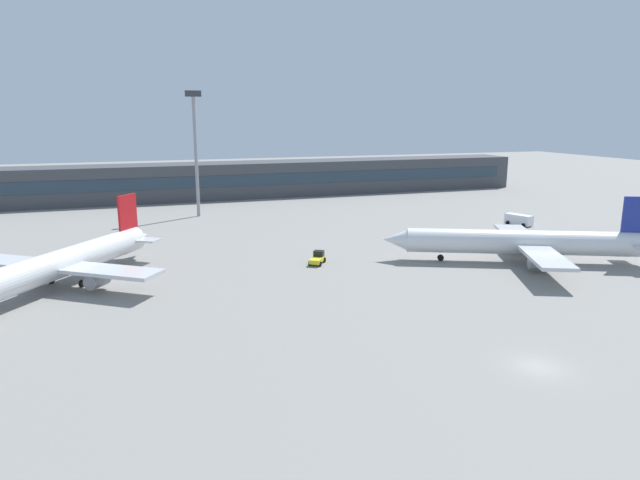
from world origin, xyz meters
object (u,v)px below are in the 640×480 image
airplane_near (521,242)px  airplane_mid (52,267)px  baggage_tug_yellow (318,258)px  floodlight_tower_west (195,145)px  service_van_white (519,220)px

airplane_near → airplane_mid: airplane_near is taller
airplane_near → baggage_tug_yellow: size_ratio=9.81×
airplane_near → baggage_tug_yellow: (-27.95, 9.01, -2.21)m
baggage_tug_yellow → floodlight_tower_west: floodlight_tower_west is taller
floodlight_tower_west → baggage_tug_yellow: bearing=-75.6°
airplane_near → floodlight_tower_west: bearing=126.2°
baggage_tug_yellow → floodlight_tower_west: size_ratio=0.15×
airplane_mid → floodlight_tower_west: 53.17m
airplane_mid → baggage_tug_yellow: airplane_mid is taller
service_van_white → floodlight_tower_west: bearing=152.4°
airplane_near → airplane_mid: size_ratio=1.12×
airplane_near → airplane_mid: (-62.39, 7.47, -0.04)m
airplane_near → floodlight_tower_west: 67.88m
floodlight_tower_west → airplane_mid: bearing=-116.3°
airplane_mid → floodlight_tower_west: floodlight_tower_west is taller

